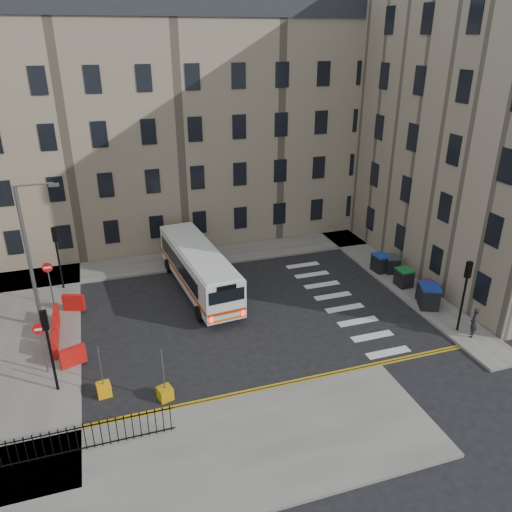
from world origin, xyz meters
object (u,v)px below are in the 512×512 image
wheelie_bin_a (429,296)px  pedestrian (474,323)px  wheelie_bin_e (381,263)px  streetlamp (29,257)px  wheelie_bin_c (404,277)px  bollard_chevron (165,393)px  wheelie_bin_b (428,292)px  wheelie_bin_d (391,264)px  bus (198,267)px  bollard_yellow (104,389)px

wheelie_bin_a → pedestrian: bearing=-61.3°
wheelie_bin_e → pedestrian: bearing=-92.9°
streetlamp → wheelie_bin_c: size_ratio=7.05×
bollard_chevron → wheelie_bin_c: bearing=20.4°
streetlamp → wheelie_bin_b: size_ratio=6.64×
wheelie_bin_d → wheelie_bin_a: bearing=-87.3°
wheelie_bin_a → wheelie_bin_b: wheelie_bin_a is taller
wheelie_bin_a → wheelie_bin_e: 5.23m
wheelie_bin_b → wheelie_bin_d: (0.19, 4.29, -0.04)m
bus → streetlamp: bearing=-174.4°
wheelie_bin_a → pedestrian: (0.30, -3.42, 0.15)m
pedestrian → bollard_chevron: size_ratio=2.81×
wheelie_bin_b → pedestrian: pedestrian is taller
wheelie_bin_c → bollard_yellow: bearing=-166.7°
wheelie_bin_c → wheelie_bin_d: size_ratio=0.99×
wheelie_bin_b → bollard_chevron: 16.81m
bollard_chevron → pedestrian: bearing=-0.9°
wheelie_bin_b → bollard_yellow: bearing=-172.4°
wheelie_bin_d → bollard_chevron: wheelie_bin_d is taller
streetlamp → bollard_yellow: (3.00, -6.88, -4.04)m
wheelie_bin_d → pedestrian: (-0.24, -8.31, 0.26)m
wheelie_bin_b → wheelie_bin_a: bearing=-120.4°
wheelie_bin_b → wheelie_bin_e: (-0.44, 4.63, -0.01)m
wheelie_bin_b → wheelie_bin_d: 4.29m
streetlamp → wheelie_bin_b: (21.96, -4.22, -3.57)m
streetlamp → wheelie_bin_a: 22.41m
wheelie_bin_d → bollard_chevron: size_ratio=1.94×
wheelie_bin_e → pedestrian: size_ratio=0.72×
streetlamp → wheelie_bin_c: streetlamp is taller
wheelie_bin_b → wheelie_bin_c: (-0.17, 2.24, -0.04)m
wheelie_bin_b → pedestrian: (-0.04, -4.02, 0.22)m
pedestrian → wheelie_bin_a: bearing=-129.4°
wheelie_bin_a → pedestrian: 3.44m
wheelie_bin_d → pedestrian: size_ratio=0.69×
streetlamp → wheelie_bin_c: bearing=-5.2°
wheelie_bin_d → bollard_yellow: size_ratio=1.94×
bollard_yellow → wheelie_bin_b: bearing=8.0°
bollard_chevron → bus: bearing=69.4°
wheelie_bin_a → pedestrian: size_ratio=0.94×
pedestrian → bollard_yellow: pedestrian is taller
streetlamp → wheelie_bin_d: (22.15, 0.07, -3.61)m
bus → pedestrian: bearing=-43.9°
wheelie_bin_b → pedestrian: bearing=-91.0°
wheelie_bin_a → bollard_chevron: size_ratio=2.63×
bus → wheelie_bin_b: size_ratio=8.48×
bus → bollard_yellow: size_ratio=17.32×
wheelie_bin_a → wheelie_bin_e: size_ratio=1.30×
wheelie_bin_a → wheelie_bin_b: (0.35, 0.60, -0.08)m
bollard_chevron → wheelie_bin_e: bearing=27.8°
bus → wheelie_bin_e: 12.36m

